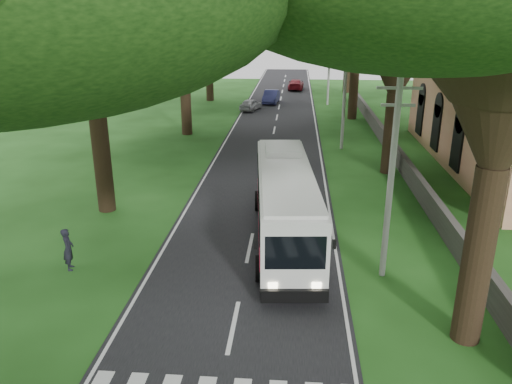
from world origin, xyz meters
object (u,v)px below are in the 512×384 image
coach_bus (285,202)px  distant_car_c (296,84)px  pedestrian (68,249)px  pole_near (391,175)px  pole_far (329,68)px  distant_car_b (271,97)px  distant_car_a (251,105)px  pole_mid (345,94)px

coach_bus → distant_car_c: (0.27, 48.89, -1.09)m
coach_bus → pedestrian: coach_bus is taller
pole_near → pedestrian: (-12.64, -0.51, -3.29)m
pole_far → pole_near: bearing=-90.0°
pole_near → distant_car_b: pole_near is taller
distant_car_a → distant_car_c: bearing=-90.5°
pole_near → pole_mid: (0.00, 20.00, 0.00)m
pole_near → distant_car_a: (-8.50, 35.64, -3.52)m
pole_far → distant_car_c: (-3.71, 12.01, -3.44)m
pole_mid → pole_far: size_ratio=1.00×
pole_mid → distant_car_c: (-3.71, 32.01, -3.44)m
pole_far → coach_bus: 37.17m
pole_mid → coach_bus: bearing=-103.3°
pedestrian → distant_car_c: bearing=-28.3°
pedestrian → pole_near: bearing=-106.3°
pole_far → distant_car_b: pole_far is taller
pedestrian → pole_far: bearing=-36.0°
pole_near → distant_car_b: bearing=99.2°
distant_car_c → pole_far: bearing=110.3°
pole_mid → distant_car_a: bearing=118.5°
distant_car_a → pole_near: bearing=119.2°
pole_far → coach_bus: size_ratio=0.68×
pole_far → coach_bus: bearing=-96.2°
coach_bus → distant_car_b: bearing=89.1°
pole_mid → distant_car_a: size_ratio=2.18×
distant_car_b → distant_car_c: distant_car_b is taller
coach_bus → pedestrian: (-8.66, -3.63, -0.94)m
distant_car_b → distant_car_c: 11.81m
coach_bus → pedestrian: size_ratio=6.55×
distant_car_a → distant_car_c: size_ratio=0.75×
pole_mid → distant_car_a: (-8.50, 15.64, -3.52)m
pole_near → pole_mid: same height
distant_car_b → pedestrian: bearing=-94.2°
distant_car_b → coach_bus: bearing=-81.8°
pole_near → pedestrian: bearing=-177.7°
pole_near → distant_car_c: (-3.71, 52.01, -3.44)m
distant_car_a → pedestrian: (-4.14, -36.15, 0.24)m
pole_near → coach_bus: 5.58m
distant_car_a → distant_car_b: bearing=-96.0°
pole_mid → pedestrian: pole_mid is taller
distant_car_c → pedestrian: size_ratio=2.75×
distant_car_b → pole_mid: bearing=-68.0°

